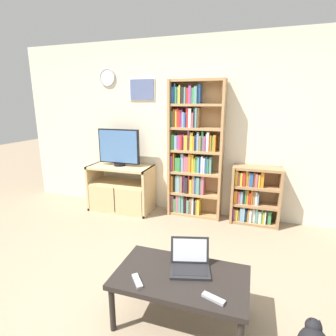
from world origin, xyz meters
name	(u,v)px	position (x,y,z in m)	size (l,w,h in m)	color
ground_plane	(128,311)	(0.00, 0.00, 0.00)	(18.00, 18.00, 0.00)	gray
wall_back	(192,129)	(-0.01, 2.23, 1.31)	(5.78, 0.09, 2.60)	beige
tv_stand	(121,188)	(-1.07, 1.92, 0.36)	(0.99, 0.50, 0.72)	tan
television	(119,147)	(-1.09, 1.96, 1.01)	(0.68, 0.18, 0.57)	black
bookshelf_tall	(192,153)	(0.05, 2.08, 0.96)	(0.79, 0.25, 2.00)	tan
bookshelf_short	(253,196)	(0.94, 2.07, 0.40)	(0.66, 0.28, 0.83)	#9E754C
coffee_table	(181,280)	(0.43, 0.05, 0.37)	(1.01, 0.58, 0.41)	black
laptop	(190,262)	(0.48, 0.15, 0.47)	(0.36, 0.32, 0.23)	#232326
remote_near_laptop	(213,298)	(0.71, -0.13, 0.42)	(0.17, 0.09, 0.02)	#99999E
remote_far_from_laptop	(137,281)	(0.15, -0.13, 0.42)	(0.14, 0.15, 0.02)	#99999E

